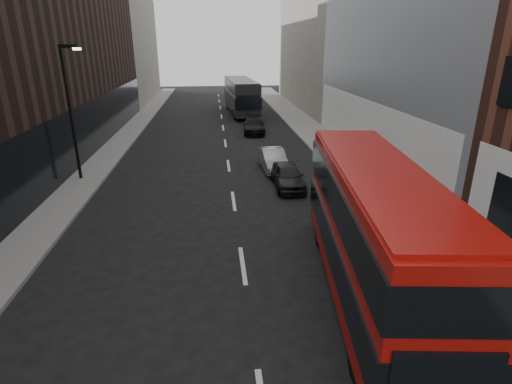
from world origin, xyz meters
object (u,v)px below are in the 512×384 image
object	(u,v)px
car_b	(273,159)
street_lamp	(71,105)
grey_bus	(241,95)
car_c	(254,125)
red_bus	(373,228)
car_a	(288,176)

from	to	relation	value
car_b	street_lamp	bearing A→B (deg)	-177.86
street_lamp	grey_bus	size ratio (longest dim) A/B	0.62
car_b	car_c	xyz separation A→B (m)	(-0.06, 10.59, 0.00)
red_bus	car_b	world-z (taller)	red_bus
car_a	car_c	world-z (taller)	car_a
car_a	car_c	size ratio (longest dim) A/B	0.86
grey_bus	car_b	bearing A→B (deg)	-92.17
red_bus	grey_bus	xyz separation A→B (m)	(-1.40, 33.84, -0.34)
car_a	car_c	bearing A→B (deg)	91.98
street_lamp	car_a	bearing A→B (deg)	-11.65
street_lamp	car_c	distance (m)	16.22
grey_bus	car_a	world-z (taller)	grey_bus
grey_bus	car_b	world-z (taller)	grey_bus
grey_bus	car_a	xyz separation A→B (m)	(0.77, -24.03, -1.28)
grey_bus	red_bus	bearing A→B (deg)	-91.04
car_c	car_a	bearing A→B (deg)	-83.83
street_lamp	red_bus	world-z (taller)	street_lamp
grey_bus	car_c	bearing A→B (deg)	-91.22
red_bus	car_a	world-z (taller)	red_bus
red_bus	car_c	size ratio (longest dim) A/B	2.36
street_lamp	car_b	world-z (taller)	street_lamp
street_lamp	grey_bus	bearing A→B (deg)	64.37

